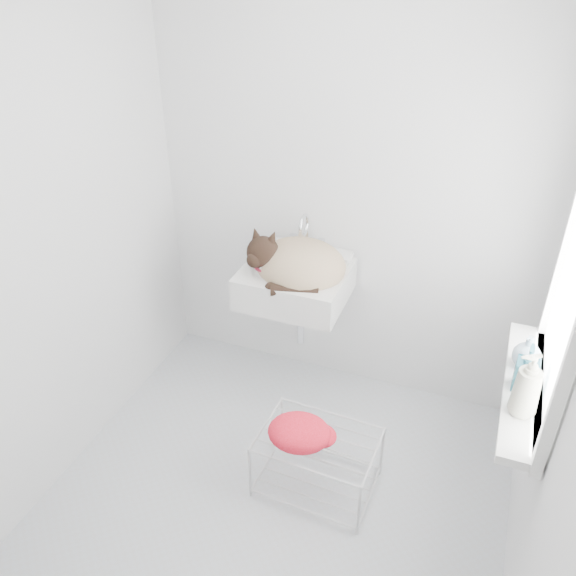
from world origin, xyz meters
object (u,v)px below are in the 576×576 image
(cat, at_px, (296,264))
(bottle_a, at_px, (520,412))
(bottle_b, at_px, (522,388))
(bottle_c, at_px, (524,365))
(wire_rack, at_px, (317,464))
(sink, at_px, (295,269))

(cat, distance_m, bottle_a, 1.38)
(bottle_b, distance_m, bottle_c, 0.15)
(bottle_b, bearing_deg, bottle_c, 90.00)
(wire_rack, bearing_deg, sink, 119.31)
(cat, xyz_separation_m, bottle_a, (1.19, -0.70, -0.04))
(cat, distance_m, bottle_b, 1.31)
(cat, distance_m, bottle_c, 1.26)
(sink, relative_size, wire_rack, 1.02)
(bottle_c, bearing_deg, bottle_a, -90.00)
(sink, bearing_deg, wire_rack, -60.69)
(bottle_a, xyz_separation_m, bottle_c, (0.00, 0.31, 0.00))
(sink, height_order, bottle_b, sink)
(cat, bearing_deg, wire_rack, -60.88)
(bottle_a, height_order, bottle_c, bottle_a)
(sink, bearing_deg, bottle_c, -18.98)
(bottle_a, height_order, bottle_b, bottle_a)
(sink, relative_size, bottle_c, 3.71)
(wire_rack, bearing_deg, bottle_c, 16.10)
(bottle_a, bearing_deg, sink, 149.13)
(bottle_a, bearing_deg, bottle_c, 90.00)
(bottle_a, bearing_deg, cat, 149.57)
(bottle_b, bearing_deg, bottle_a, -90.00)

